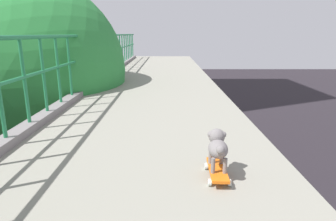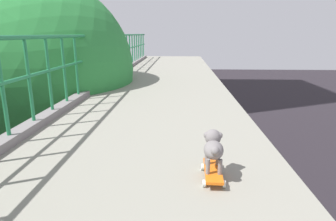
% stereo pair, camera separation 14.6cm
% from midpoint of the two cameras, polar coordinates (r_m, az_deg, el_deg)
% --- Properties ---
extents(city_bus, '(2.74, 11.37, 3.03)m').
position_cam_midpoint_polar(city_bus, '(24.57, -23.41, 0.92)').
color(city_bus, '#1F4F90').
rests_on(city_bus, ground).
extents(roadside_tree_mid, '(5.24, 5.24, 8.61)m').
position_cam_midpoint_polar(roadside_tree_mid, '(8.33, -27.25, 6.62)').
color(roadside_tree_mid, brown).
rests_on(roadside_tree_mid, ground).
extents(toy_skateboard, '(0.20, 0.47, 0.08)m').
position_cam_midpoint_polar(toy_skateboard, '(2.61, 8.10, -11.55)').
color(toy_skateboard, orange).
rests_on(toy_skateboard, overpass_deck).
extents(small_dog, '(0.17, 0.37, 0.32)m').
position_cam_midpoint_polar(small_dog, '(2.56, 8.19, -6.84)').
color(small_dog, slate).
rests_on(small_dog, toy_skateboard).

